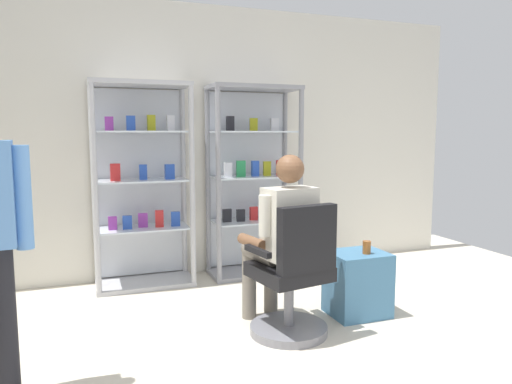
% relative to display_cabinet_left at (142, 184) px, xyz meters
% --- Properties ---
extents(back_wall, '(6.00, 0.10, 2.70)m').
position_rel_display_cabinet_left_xyz_m(back_wall, '(0.55, 0.24, 0.39)').
color(back_wall, silver).
rests_on(back_wall, ground).
extents(display_cabinet_left, '(0.90, 0.45, 1.90)m').
position_rel_display_cabinet_left_xyz_m(display_cabinet_left, '(0.00, 0.00, 0.00)').
color(display_cabinet_left, '#B7B7BC').
rests_on(display_cabinet_left, ground).
extents(display_cabinet_right, '(0.90, 0.45, 1.90)m').
position_rel_display_cabinet_left_xyz_m(display_cabinet_right, '(1.10, 0.00, -0.00)').
color(display_cabinet_right, gray).
rests_on(display_cabinet_right, ground).
extents(office_chair, '(0.60, 0.57, 0.96)m').
position_rel_display_cabinet_left_xyz_m(office_chair, '(0.84, -1.60, -0.57)').
color(office_chair, slate).
rests_on(office_chair, ground).
extents(seated_shopkeeper, '(0.54, 0.61, 1.29)m').
position_rel_display_cabinet_left_xyz_m(seated_shopkeeper, '(0.81, -1.44, -0.25)').
color(seated_shopkeeper, slate).
rests_on(seated_shopkeeper, ground).
extents(storage_crate, '(0.44, 0.37, 0.51)m').
position_rel_display_cabinet_left_xyz_m(storage_crate, '(1.49, -1.40, -0.71)').
color(storage_crate, teal).
rests_on(storage_crate, ground).
extents(tea_glass, '(0.06, 0.06, 0.10)m').
position_rel_display_cabinet_left_xyz_m(tea_glass, '(1.53, -1.46, -0.41)').
color(tea_glass, brown).
rests_on(tea_glass, storage_crate).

